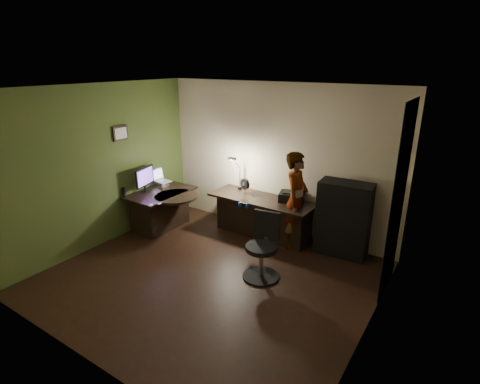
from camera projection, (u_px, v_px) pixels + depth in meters
The scene contains 27 objects.
floor at pixel (210, 277), 5.54m from camera, with size 4.50×4.00×0.01m, color black.
ceiling at pixel (204, 88), 4.63m from camera, with size 4.50×4.00×0.01m, color silver.
wall_back at pixel (276, 160), 6.67m from camera, with size 4.50×0.01×2.70m, color beige.
wall_front at pixel (75, 250), 3.50m from camera, with size 4.50×0.01×2.70m, color beige.
wall_left at pixel (100, 167), 6.25m from camera, with size 0.01×4.00×2.70m, color beige.
wall_right at pixel (377, 230), 3.92m from camera, with size 0.01×4.00×2.70m, color beige.
green_wall_overlay at pixel (101, 167), 6.24m from camera, with size 0.00×4.00×2.70m, color #435622.
arched_doorway at pixel (398, 202), 4.85m from camera, with size 0.01×0.90×2.60m, color black.
french_door at pixel (356, 278), 3.60m from camera, with size 0.02×0.92×2.10m, color white.
framed_picture at pixel (120, 133), 6.42m from camera, with size 0.04×0.30×0.25m, color black.
desk_left at pixel (162, 210), 7.08m from camera, with size 0.77×1.25×0.72m, color black.
desk_right at pixel (261, 217), 6.74m from camera, with size 1.93×0.67×0.72m, color black.
cabinet at pixel (343, 219), 6.03m from camera, with size 0.82×0.41×1.23m, color black.
laptop_stand at pixel (161, 183), 7.33m from camera, with size 0.23×0.19×0.09m, color silver.
laptop at pixel (162, 176), 7.26m from camera, with size 0.33×0.31×0.23m, color silver.
monitor at pixel (145, 184), 6.90m from camera, with size 0.11×0.53×0.35m, color black.
mouse at pixel (150, 205), 6.29m from camera, with size 0.07×0.10×0.04m, color silver.
phone at pixel (159, 190), 7.09m from camera, with size 0.07×0.14×0.01m, color black.
pen at pixel (178, 196), 6.74m from camera, with size 0.01×0.14×0.01m, color black.
speaker at pixel (124, 192), 6.69m from camera, with size 0.07×0.07×0.18m, color black.
notepad at pixel (159, 202), 6.47m from camera, with size 0.13×0.19×0.01m, color silver.
desk_fan at pixel (245, 187), 6.78m from camera, with size 0.20×0.11×0.31m, color black.
headphones at pixel (244, 205), 6.23m from camera, with size 0.18×0.08×0.09m, color #09409A.
printer at pixel (292, 197), 6.47m from camera, with size 0.41×0.32×0.18m, color black.
desk_lamp at pixel (240, 171), 6.96m from camera, with size 0.18×0.34×0.74m, color black.
office_chair at pixel (261, 248), 5.38m from camera, with size 0.54×0.54×0.97m, color black.
person at pixel (296, 200), 6.24m from camera, with size 0.59×0.39×1.65m, color #D8A88C.
Camera 1 is at (3.00, -3.77, 3.03)m, focal length 28.00 mm.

